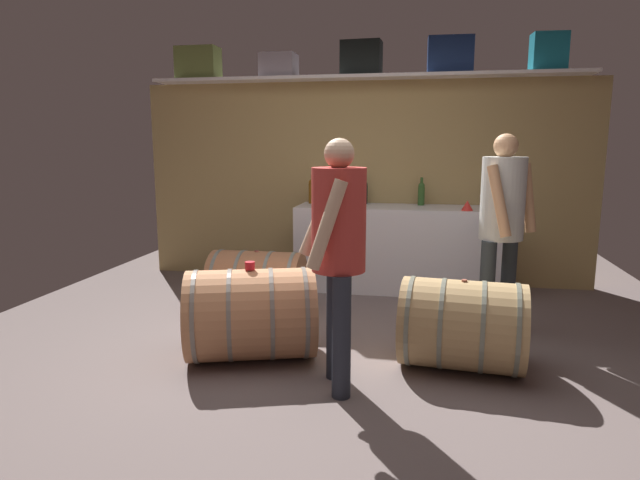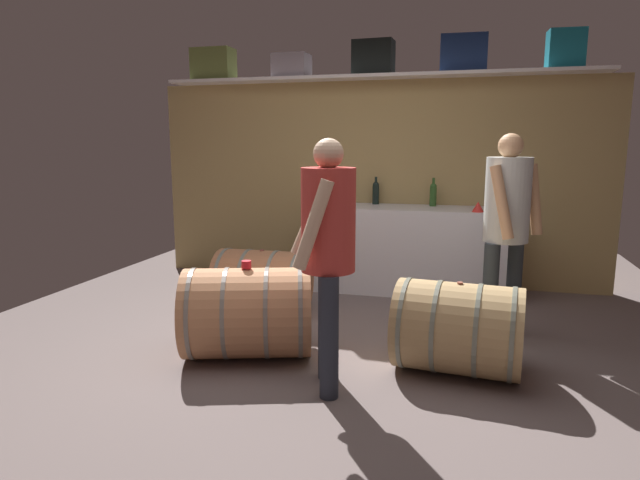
# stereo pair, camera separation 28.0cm
# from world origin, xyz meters

# --- Properties ---
(ground_plane) EXTENTS (5.94, 8.02, 0.02)m
(ground_plane) POSITION_xyz_m (0.00, 0.60, -0.01)
(ground_plane) COLOR #685A58
(back_wall_panel) EXTENTS (4.74, 0.10, 2.10)m
(back_wall_panel) POSITION_xyz_m (0.00, 2.41, 1.05)
(back_wall_panel) COLOR tan
(back_wall_panel) RESTS_ON ground
(high_shelf_board) EXTENTS (4.36, 0.40, 0.03)m
(high_shelf_board) POSITION_xyz_m (0.00, 2.26, 2.12)
(high_shelf_board) COLOR white
(high_shelf_board) RESTS_ON back_wall_panel
(toolcase_olive) EXTENTS (0.44, 0.26, 0.33)m
(toolcase_olive) POSITION_xyz_m (-1.75, 2.26, 2.30)
(toolcase_olive) COLOR olive
(toolcase_olive) RESTS_ON high_shelf_board
(toolcase_grey) EXTENTS (0.36, 0.30, 0.24)m
(toolcase_grey) POSITION_xyz_m (-0.86, 2.26, 2.25)
(toolcase_grey) COLOR gray
(toolcase_grey) RESTS_ON high_shelf_board
(toolcase_black) EXTENTS (0.41, 0.27, 0.34)m
(toolcase_black) POSITION_xyz_m (-0.01, 2.26, 2.30)
(toolcase_black) COLOR black
(toolcase_black) RESTS_ON high_shelf_board
(toolcase_navy) EXTENTS (0.44, 0.22, 0.35)m
(toolcase_navy) POSITION_xyz_m (0.85, 2.26, 2.31)
(toolcase_navy) COLOR navy
(toolcase_navy) RESTS_ON high_shelf_board
(toolcase_teal) EXTENTS (0.33, 0.23, 0.35)m
(toolcase_teal) POSITION_xyz_m (1.75, 2.26, 2.31)
(toolcase_teal) COLOR #177186
(toolcase_teal) RESTS_ON high_shelf_board
(work_cabinet) EXTENTS (2.00, 0.60, 0.85)m
(work_cabinet) POSITION_xyz_m (0.39, 2.05, 0.42)
(work_cabinet) COLOR white
(work_cabinet) RESTS_ON ground
(wine_bottle_dark) EXTENTS (0.07, 0.07, 0.28)m
(wine_bottle_dark) POSITION_xyz_m (0.04, 2.25, 0.97)
(wine_bottle_dark) COLOR black
(wine_bottle_dark) RESTS_ON work_cabinet
(wine_bottle_green) EXTENTS (0.07, 0.07, 0.28)m
(wine_bottle_green) POSITION_xyz_m (0.62, 2.22, 0.97)
(wine_bottle_green) COLOR #2F5A26
(wine_bottle_green) RESTS_ON work_cabinet
(wine_bottle_amber) EXTENTS (0.07, 0.07, 0.30)m
(wine_bottle_amber) POSITION_xyz_m (-0.50, 2.19, 0.98)
(wine_bottle_amber) COLOR brown
(wine_bottle_amber) RESTS_ON work_cabinet
(wine_glass) EXTENTS (0.08, 0.08, 0.15)m
(wine_glass) POSITION_xyz_m (1.23, 2.14, 0.95)
(wine_glass) COLOR white
(wine_glass) RESTS_ON work_cabinet
(red_funnel) EXTENTS (0.11, 0.11, 0.09)m
(red_funnel) POSITION_xyz_m (1.05, 1.85, 0.89)
(red_funnel) COLOR red
(red_funnel) RESTS_ON work_cabinet
(wine_barrel_near) EXTENTS (1.01, 0.85, 0.63)m
(wine_barrel_near) POSITION_xyz_m (-0.49, 0.04, 0.31)
(wine_barrel_near) COLOR tan
(wine_barrel_near) RESTS_ON ground
(wine_barrel_far) EXTENTS (0.84, 0.66, 0.60)m
(wine_barrel_far) POSITION_xyz_m (0.92, 0.13, 0.30)
(wine_barrel_far) COLOR tan
(wine_barrel_far) RESTS_ON ground
(wine_barrel_flank) EXTENTS (0.78, 0.56, 0.57)m
(wine_barrel_flank) POSITION_xyz_m (-0.74, 0.99, 0.28)
(wine_barrel_flank) COLOR #A76D49
(wine_barrel_flank) RESTS_ON ground
(tasting_cup) EXTENTS (0.07, 0.07, 0.05)m
(tasting_cup) POSITION_xyz_m (-0.49, 0.04, 0.65)
(tasting_cup) COLOR red
(tasting_cup) RESTS_ON wine_barrel_near
(winemaker_pouring) EXTENTS (0.43, 0.49, 1.49)m
(winemaker_pouring) POSITION_xyz_m (0.16, -0.30, 0.92)
(winemaker_pouring) COLOR #262A35
(winemaker_pouring) RESTS_ON ground
(visitor_tasting) EXTENTS (0.44, 0.47, 1.54)m
(visitor_tasting) POSITION_xyz_m (1.23, 0.87, 0.94)
(visitor_tasting) COLOR #2C343A
(visitor_tasting) RESTS_ON ground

